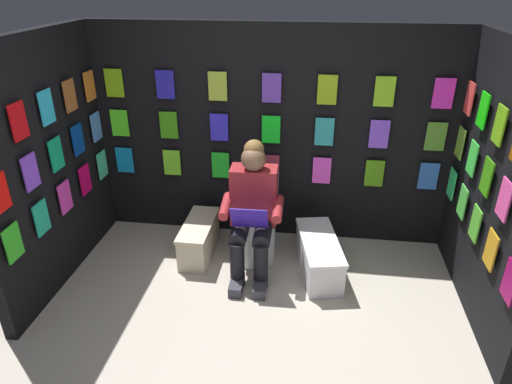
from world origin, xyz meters
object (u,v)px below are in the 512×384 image
Objects in this scene: comic_longbox_near at (199,238)px; person_reading at (252,210)px; comic_longbox_far at (319,256)px; toilet at (255,224)px.

person_reading is at bearing 162.86° from comic_longbox_near.
comic_longbox_near is 1.13m from comic_longbox_far.
comic_longbox_near is at bearing 4.95° from toilet.
person_reading is at bearing -8.92° from comic_longbox_far.
comic_longbox_far reaches higher than comic_longbox_near.
person_reading is 0.71m from comic_longbox_near.
toilet is at bearing -30.00° from comic_longbox_far.
comic_longbox_far is (-0.60, 0.20, -0.16)m from toilet.
comic_longbox_near is at bearing -18.72° from person_reading.
toilet is 0.65m from comic_longbox_far.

